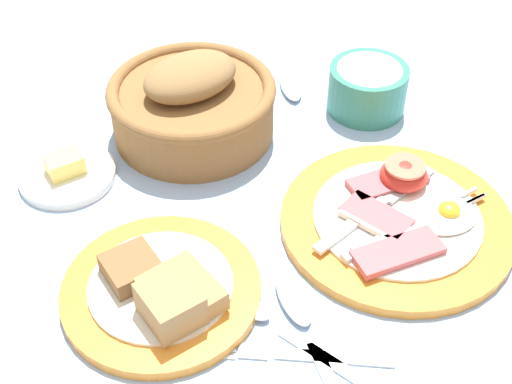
{
  "coord_description": "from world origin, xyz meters",
  "views": [
    {
      "loc": [
        -0.22,
        -0.44,
        0.54
      ],
      "look_at": [
        -0.02,
        0.09,
        0.02
      ],
      "focal_mm": 50.0,
      "sensor_mm": 36.0,
      "label": 1
    }
  ],
  "objects_px": {
    "breakfast_plate": "(398,217)",
    "sugar_cup": "(367,87)",
    "teaspoon_by_saucer": "(303,321)",
    "teaspoon_stray": "(262,316)",
    "teaspoon_near_cup": "(294,98)",
    "fork_on_cloth": "(294,354)",
    "bread_plate": "(163,290)",
    "butter_dish": "(67,173)",
    "bread_basket": "(192,103)"
  },
  "relations": [
    {
      "from": "sugar_cup",
      "to": "teaspoon_by_saucer",
      "type": "relative_size",
      "value": 0.51
    },
    {
      "from": "teaspoon_by_saucer",
      "to": "fork_on_cloth",
      "type": "distance_m",
      "value": 0.04
    },
    {
      "from": "teaspoon_near_cup",
      "to": "fork_on_cloth",
      "type": "height_order",
      "value": "teaspoon_near_cup"
    },
    {
      "from": "butter_dish",
      "to": "teaspoon_stray",
      "type": "xyz_separation_m",
      "value": [
        0.14,
        -0.26,
        -0.0
      ]
    },
    {
      "from": "sugar_cup",
      "to": "fork_on_cloth",
      "type": "bearing_deg",
      "value": -125.8
    },
    {
      "from": "breakfast_plate",
      "to": "bread_plate",
      "type": "relative_size",
      "value": 1.27
    },
    {
      "from": "sugar_cup",
      "to": "teaspoon_stray",
      "type": "bearing_deg",
      "value": -131.91
    },
    {
      "from": "bread_basket",
      "to": "teaspoon_by_saucer",
      "type": "distance_m",
      "value": 0.32
    },
    {
      "from": "teaspoon_stray",
      "to": "sugar_cup",
      "type": "bearing_deg",
      "value": -73.3
    },
    {
      "from": "breakfast_plate",
      "to": "bread_basket",
      "type": "bearing_deg",
      "value": 124.69
    },
    {
      "from": "teaspoon_stray",
      "to": "fork_on_cloth",
      "type": "xyz_separation_m",
      "value": [
        0.01,
        -0.05,
        -0.0
      ]
    },
    {
      "from": "teaspoon_by_saucer",
      "to": "teaspoon_near_cup",
      "type": "bearing_deg",
      "value": -19.19
    },
    {
      "from": "teaspoon_near_cup",
      "to": "fork_on_cloth",
      "type": "bearing_deg",
      "value": 169.76
    },
    {
      "from": "bread_basket",
      "to": "butter_dish",
      "type": "bearing_deg",
      "value": -168.2
    },
    {
      "from": "breakfast_plate",
      "to": "sugar_cup",
      "type": "relative_size",
      "value": 2.5
    },
    {
      "from": "breakfast_plate",
      "to": "sugar_cup",
      "type": "bearing_deg",
      "value": 72.78
    },
    {
      "from": "teaspoon_by_saucer",
      "to": "fork_on_cloth",
      "type": "bearing_deg",
      "value": 145.98
    },
    {
      "from": "teaspoon_by_saucer",
      "to": "teaspoon_stray",
      "type": "xyz_separation_m",
      "value": [
        -0.03,
        0.02,
        0.0
      ]
    },
    {
      "from": "bread_plate",
      "to": "breakfast_plate",
      "type": "bearing_deg",
      "value": 3.15
    },
    {
      "from": "teaspoon_near_cup",
      "to": "teaspoon_stray",
      "type": "height_order",
      "value": "same"
    },
    {
      "from": "bread_basket",
      "to": "teaspoon_by_saucer",
      "type": "height_order",
      "value": "bread_basket"
    },
    {
      "from": "butter_dish",
      "to": "teaspoon_near_cup",
      "type": "bearing_deg",
      "value": 9.45
    },
    {
      "from": "teaspoon_by_saucer",
      "to": "bread_basket",
      "type": "bearing_deg",
      "value": 4.15
    },
    {
      "from": "bread_basket",
      "to": "teaspoon_stray",
      "type": "relative_size",
      "value": 1.15
    },
    {
      "from": "fork_on_cloth",
      "to": "bread_basket",
      "type": "bearing_deg",
      "value": -66.18
    },
    {
      "from": "butter_dish",
      "to": "teaspoon_stray",
      "type": "bearing_deg",
      "value": -62.07
    },
    {
      "from": "bread_plate",
      "to": "teaspoon_by_saucer",
      "type": "bearing_deg",
      "value": -32.35
    },
    {
      "from": "bread_basket",
      "to": "teaspoon_near_cup",
      "type": "distance_m",
      "value": 0.15
    },
    {
      "from": "breakfast_plate",
      "to": "bread_basket",
      "type": "height_order",
      "value": "bread_basket"
    },
    {
      "from": "bread_plate",
      "to": "teaspoon_near_cup",
      "type": "height_order",
      "value": "bread_plate"
    },
    {
      "from": "sugar_cup",
      "to": "butter_dish",
      "type": "xyz_separation_m",
      "value": [
        -0.38,
        -0.01,
        -0.02
      ]
    },
    {
      "from": "breakfast_plate",
      "to": "teaspoon_near_cup",
      "type": "distance_m",
      "value": 0.25
    },
    {
      "from": "sugar_cup",
      "to": "butter_dish",
      "type": "relative_size",
      "value": 0.9
    },
    {
      "from": "teaspoon_stray",
      "to": "bread_plate",
      "type": "bearing_deg",
      "value": 24.92
    },
    {
      "from": "teaspoon_stray",
      "to": "fork_on_cloth",
      "type": "relative_size",
      "value": 1.0
    },
    {
      "from": "teaspoon_near_cup",
      "to": "teaspoon_stray",
      "type": "xyz_separation_m",
      "value": [
        -0.16,
        -0.31,
        0.0
      ]
    },
    {
      "from": "bread_basket",
      "to": "teaspoon_stray",
      "type": "distance_m",
      "value": 0.3
    },
    {
      "from": "breakfast_plate",
      "to": "butter_dish",
      "type": "height_order",
      "value": "breakfast_plate"
    },
    {
      "from": "breakfast_plate",
      "to": "teaspoon_near_cup",
      "type": "height_order",
      "value": "breakfast_plate"
    },
    {
      "from": "butter_dish",
      "to": "sugar_cup",
      "type": "bearing_deg",
      "value": 0.87
    },
    {
      "from": "sugar_cup",
      "to": "butter_dish",
      "type": "bearing_deg",
      "value": -179.13
    },
    {
      "from": "bread_basket",
      "to": "fork_on_cloth",
      "type": "distance_m",
      "value": 0.35
    },
    {
      "from": "breakfast_plate",
      "to": "teaspoon_near_cup",
      "type": "bearing_deg",
      "value": 94.14
    },
    {
      "from": "teaspoon_near_cup",
      "to": "breakfast_plate",
      "type": "bearing_deg",
      "value": -163.73
    },
    {
      "from": "breakfast_plate",
      "to": "teaspoon_stray",
      "type": "bearing_deg",
      "value": -159.14
    },
    {
      "from": "bread_plate",
      "to": "teaspoon_near_cup",
      "type": "distance_m",
      "value": 0.36
    },
    {
      "from": "teaspoon_near_cup",
      "to": "fork_on_cloth",
      "type": "xyz_separation_m",
      "value": [
        -0.15,
        -0.36,
        -0.0
      ]
    },
    {
      "from": "breakfast_plate",
      "to": "bread_plate",
      "type": "height_order",
      "value": "bread_plate"
    },
    {
      "from": "teaspoon_near_cup",
      "to": "teaspoon_stray",
      "type": "relative_size",
      "value": 1.1
    },
    {
      "from": "bread_basket",
      "to": "teaspoon_by_saucer",
      "type": "xyz_separation_m",
      "value": [
        0.01,
        -0.32,
        -0.04
      ]
    }
  ]
}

